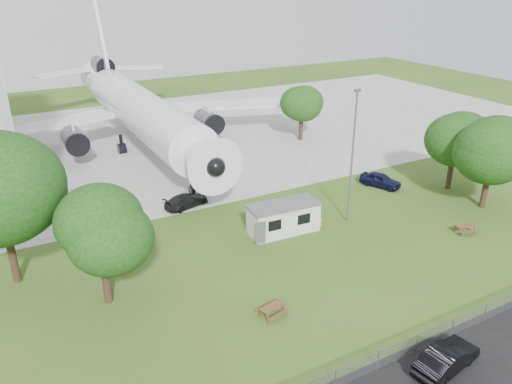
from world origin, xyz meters
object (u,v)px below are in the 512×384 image
site_cabin (284,218)px  picnic_west (272,315)px  airliner (138,108)px  car_centre_sedan (446,359)px  picnic_east (464,233)px

site_cabin → picnic_west: bearing=-125.0°
airliner → car_centre_sedan: 47.54m
airliner → picnic_west: bearing=-94.1°
car_centre_sedan → picnic_west: bearing=24.1°
airliner → site_cabin: airliner is taller
picnic_east → site_cabin: bearing=160.1°
airliner → picnic_west: size_ratio=26.52×
site_cabin → picnic_east: bearing=-29.9°
picnic_west → car_centre_sedan: size_ratio=0.39×
airliner → picnic_east: 40.87m
picnic_west → picnic_east: size_ratio=1.00×
picnic_east → car_centre_sedan: size_ratio=0.39×
picnic_east → car_centre_sedan: bearing=-133.1°
site_cabin → airliner: bearing=98.1°
site_cabin → car_centre_sedan: size_ratio=1.48×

